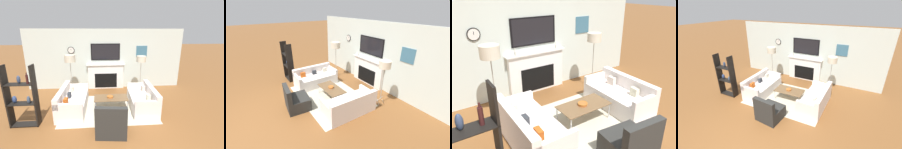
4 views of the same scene
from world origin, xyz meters
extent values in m
plane|color=brown|center=(0.00, 0.00, 0.00)|extent=(60.00, 60.00, 0.00)
cube|color=silver|center=(0.00, 4.61, 1.35)|extent=(7.08, 0.07, 2.70)
cube|color=white|center=(0.00, 4.49, 0.55)|extent=(1.63, 0.16, 1.11)
cube|color=black|center=(0.00, 4.41, 0.39)|extent=(1.01, 0.01, 0.66)
cube|color=white|center=(0.00, 4.47, 1.13)|extent=(1.75, 0.22, 0.04)
cylinder|color=#B2AD9E|center=(-0.61, 4.44, 1.20)|extent=(0.04, 0.04, 0.10)
cylinder|color=white|center=(-0.61, 4.44, 1.29)|extent=(0.03, 0.03, 0.09)
cylinder|color=#B2AD9E|center=(0.61, 4.44, 1.20)|extent=(0.04, 0.04, 0.10)
cylinder|color=white|center=(0.61, 4.44, 1.29)|extent=(0.03, 0.03, 0.09)
cube|color=black|center=(0.00, 4.56, 1.70)|extent=(1.30, 0.04, 0.74)
cube|color=black|center=(0.00, 4.54, 1.70)|extent=(1.21, 0.01, 0.67)
cylinder|color=black|center=(-1.52, 4.56, 1.78)|extent=(0.30, 0.02, 0.30)
cylinder|color=silver|center=(-1.52, 4.54, 1.78)|extent=(0.26, 0.00, 0.26)
cube|color=black|center=(-1.52, 4.54, 1.82)|extent=(0.01, 0.00, 0.07)
cube|color=#3A6B86|center=(1.66, 4.56, 1.71)|extent=(0.50, 0.02, 0.50)
cube|color=beige|center=(0.00, 2.51, 0.01)|extent=(3.03, 2.14, 0.01)
cube|color=white|center=(-1.17, 2.51, 0.23)|extent=(0.86, 1.77, 0.45)
cube|color=white|center=(-1.50, 2.51, 0.61)|extent=(0.18, 1.77, 0.31)
cube|color=white|center=(-1.16, 3.34, 0.54)|extent=(0.84, 0.11, 0.18)
cube|color=silver|center=(-1.18, 1.67, 0.54)|extent=(0.84, 0.11, 0.18)
cube|color=beige|center=(-1.29, 3.03, 0.55)|extent=(0.12, 0.19, 0.18)
cube|color=#2F3238|center=(-1.29, 2.51, 0.54)|extent=(0.10, 0.17, 0.17)
cube|color=#C15319|center=(-1.30, 1.99, 0.56)|extent=(0.11, 0.20, 0.20)
cube|color=white|center=(1.17, 2.51, 0.22)|extent=(0.87, 1.73, 0.44)
cube|color=white|center=(1.49, 2.49, 0.59)|extent=(0.23, 1.71, 0.31)
cube|color=white|center=(1.13, 1.70, 0.53)|extent=(0.80, 0.13, 0.18)
cube|color=white|center=(1.20, 3.31, 0.53)|extent=(0.80, 0.13, 0.18)
cube|color=beige|center=(1.27, 2.13, 0.54)|extent=(0.12, 0.20, 0.19)
cube|color=beige|center=(1.30, 2.88, 0.54)|extent=(0.11, 0.21, 0.21)
cube|color=#292927|center=(0.02, 1.22, 0.21)|extent=(0.85, 0.81, 0.43)
cube|color=#292927|center=(-0.02, 0.93, 0.65)|extent=(0.79, 0.22, 0.44)
cube|color=brown|center=(0.10, 2.52, 0.39)|extent=(1.14, 0.60, 0.02)
cylinder|color=#B7B7BC|center=(-0.43, 2.26, 0.19)|extent=(0.02, 0.02, 0.38)
cylinder|color=#B7B7BC|center=(0.63, 2.26, 0.19)|extent=(0.02, 0.02, 0.38)
cylinder|color=#B7B7BC|center=(-0.43, 2.78, 0.19)|extent=(0.02, 0.02, 0.38)
cylinder|color=#B7B7BC|center=(0.63, 2.78, 0.19)|extent=(0.02, 0.02, 0.38)
cylinder|color=#B65F29|center=(0.07, 2.53, 0.42)|extent=(0.20, 0.20, 0.05)
torus|color=#B56823|center=(0.07, 2.53, 0.44)|extent=(0.21, 0.21, 0.02)
cylinder|color=#9E998E|center=(-1.33, 3.78, 0.13)|extent=(0.09, 0.23, 0.27)
cylinder|color=#9E998E|center=(-1.51, 3.82, 0.13)|extent=(0.17, 0.19, 0.27)
cylinder|color=#9E998E|center=(-1.46, 3.64, 0.13)|extent=(0.23, 0.07, 0.27)
cylinder|color=#9E998E|center=(-1.43, 3.75, 0.84)|extent=(0.02, 0.02, 1.16)
cylinder|color=beige|center=(-1.43, 3.75, 1.56)|extent=(0.42, 0.42, 0.28)
cylinder|color=#9E998E|center=(1.54, 3.78, 0.12)|extent=(0.09, 0.23, 0.26)
cylinder|color=#9E998E|center=(1.35, 3.82, 0.12)|extent=(0.17, 0.19, 0.26)
cylinder|color=#9E998E|center=(1.41, 3.64, 0.12)|extent=(0.23, 0.07, 0.26)
cylinder|color=#9E998E|center=(1.43, 3.75, 0.81)|extent=(0.02, 0.02, 1.13)
cylinder|color=beige|center=(1.43, 3.75, 1.50)|extent=(0.39, 0.39, 0.24)
cube|color=black|center=(-2.75, 1.72, 0.88)|extent=(0.04, 0.28, 1.75)
cube|color=black|center=(-2.02, 1.72, 0.88)|extent=(0.04, 0.28, 1.75)
cube|color=black|center=(-2.38, 1.72, 0.03)|extent=(0.77, 0.28, 0.02)
cube|color=black|center=(-2.38, 1.72, 0.67)|extent=(0.77, 0.28, 0.01)
cube|color=black|center=(-2.38, 1.72, 1.23)|extent=(0.77, 0.28, 0.02)
cylinder|color=#3D1919|center=(-2.18, 1.74, 1.36)|extent=(0.06, 0.06, 0.24)
cylinder|color=#3D1919|center=(-2.18, 1.74, 1.51)|extent=(0.03, 0.03, 0.06)
ellipsoid|color=#344362|center=(-2.41, 1.77, 1.35)|extent=(0.09, 0.09, 0.22)
ellipsoid|color=navy|center=(-2.61, 1.77, 0.78)|extent=(0.12, 0.12, 0.20)
ellipsoid|color=#3A4B64|center=(-2.21, 1.70, 0.79)|extent=(0.09, 0.09, 0.21)
camera|label=1|loc=(-0.24, -2.18, 2.56)|focal=24.00mm
camera|label=2|loc=(4.28, -0.04, 3.20)|focal=24.00mm
camera|label=3|loc=(-2.62, -0.65, 2.79)|focal=35.00mm
camera|label=4|loc=(2.34, -2.13, 3.49)|focal=24.00mm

